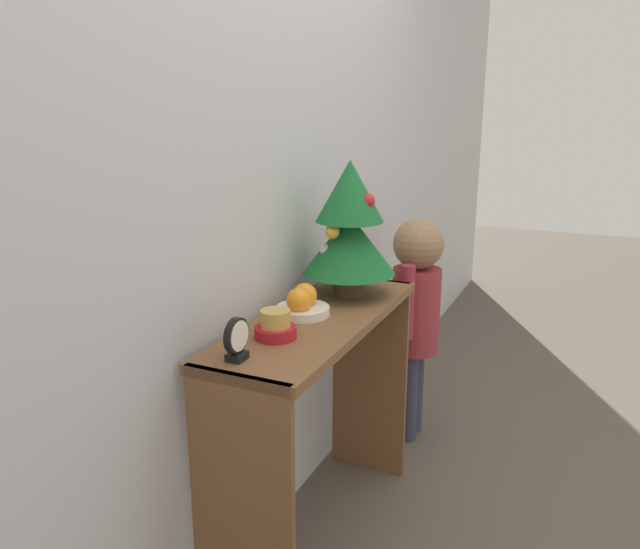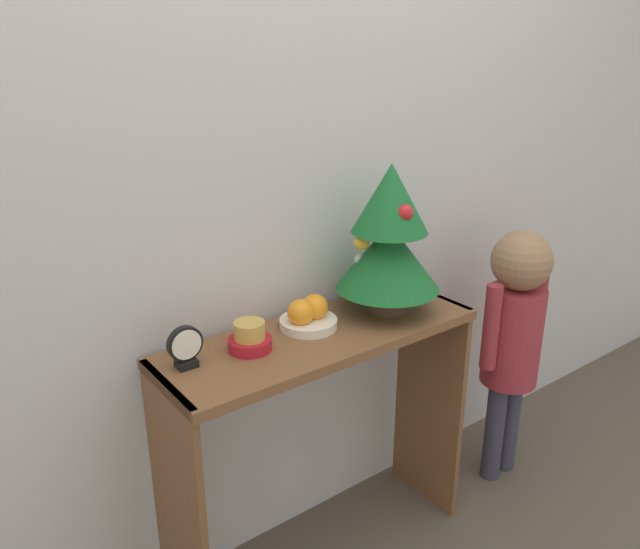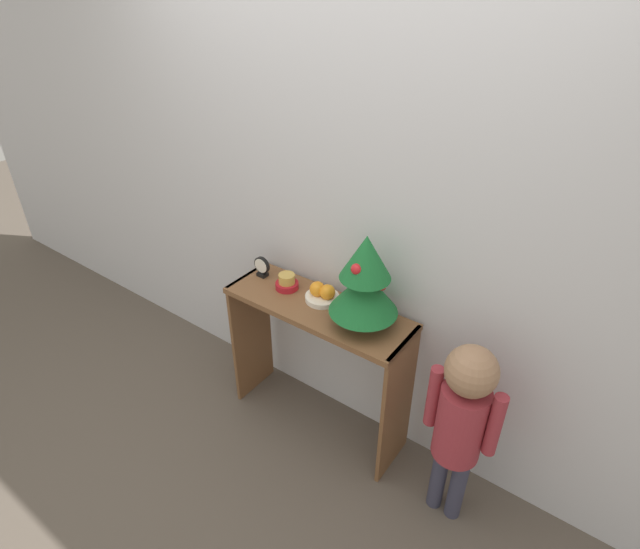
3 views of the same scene
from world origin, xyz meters
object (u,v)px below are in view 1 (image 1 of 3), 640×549
Objects in this scene: mini_tree at (349,227)px; child_figure at (416,301)px; fruit_bowl at (302,304)px; desk_clock at (237,340)px; singing_bowl at (276,326)px.

child_figure is (0.55, -0.09, -0.41)m from mini_tree.
mini_tree reaches higher than fruit_bowl.
mini_tree is 4.04× the size of desk_clock.
desk_clock is at bearing 175.80° from singing_bowl.
mini_tree is 0.51m from singing_bowl.
fruit_bowl is at bearing 5.45° from singing_bowl.
fruit_bowl is at bearing 170.48° from child_figure.
mini_tree is 0.47× the size of child_figure.
mini_tree is at bearing 170.90° from child_figure.
mini_tree is 0.68m from desk_clock.
mini_tree reaches higher than child_figure.
child_figure reaches higher than singing_bowl.
singing_bowl is at bearing -174.55° from fruit_bowl.
child_figure is at bearing -9.52° from fruit_bowl.
desk_clock is (-0.18, 0.01, 0.02)m from singing_bowl.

